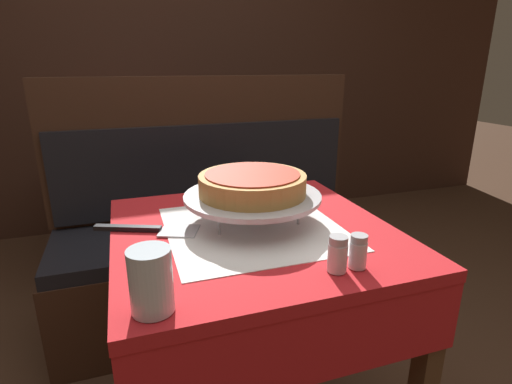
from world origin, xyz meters
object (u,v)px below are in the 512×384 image
water_glass_near (151,281)px  pizza_pan_stand (252,197)px  deep_dish_pizza (252,184)px  dining_table_front (253,268)px  salt_shaker (338,254)px  napkin_holder (233,179)px  condiment_caddy (130,126)px  pepper_shaker (358,251)px  dining_table_rear (132,151)px  pizza_server (149,229)px  booth_bench (217,251)px

water_glass_near → pizza_pan_stand: bearing=49.2°
pizza_pan_stand → deep_dish_pizza: deep_dish_pizza is taller
dining_table_front → water_glass_near: water_glass_near is taller
salt_shaker → napkin_holder: bearing=95.8°
condiment_caddy → pizza_pan_stand: bearing=-80.0°
pizza_pan_stand → salt_shaker: (0.08, -0.32, -0.03)m
pepper_shaker → napkin_holder: napkin_holder is taller
dining_table_rear → napkin_holder: bearing=-77.0°
deep_dish_pizza → water_glass_near: 0.46m
pizza_server → pepper_shaker: bearing=-40.2°
pepper_shaker → salt_shaker: bearing=180.0°
napkin_holder → pepper_shaker: bearing=-79.6°
napkin_holder → booth_bench: bearing=85.5°
dining_table_front → napkin_holder: bearing=83.9°
dining_table_front → dining_table_rear: dining_table_rear is taller
dining_table_rear → pizza_pan_stand: 1.57m
pepper_shaker → condiment_caddy: size_ratio=0.41×
pizza_server → napkin_holder: size_ratio=2.71×
dining_table_front → deep_dish_pizza: (0.01, 0.05, 0.23)m
water_glass_near → napkin_holder: (0.32, 0.61, -0.01)m
dining_table_rear → water_glass_near: water_glass_near is taller
deep_dish_pizza → pizza_server: 0.30m
dining_table_front → salt_shaker: (0.09, -0.28, 0.16)m
booth_bench → dining_table_rear: bearing=112.1°
deep_dish_pizza → booth_bench: bearing=85.6°
dining_table_rear → condiment_caddy: bearing=-80.2°
condiment_caddy → pepper_shaker: bearing=-77.8°
booth_bench → water_glass_near: 1.24m
pizza_pan_stand → napkin_holder: (0.02, 0.27, -0.02)m
deep_dish_pizza → condiment_caddy: bearing=100.0°
pizza_pan_stand → salt_shaker: 0.34m
booth_bench → water_glass_near: size_ratio=12.46×
deep_dish_pizza → water_glass_near: bearing=-130.8°
deep_dish_pizza → condiment_caddy: condiment_caddy is taller
pizza_pan_stand → pizza_server: pizza_pan_stand is taller
dining_table_front → water_glass_near: size_ratio=6.56×
dining_table_rear → napkin_holder: 1.31m
pizza_server → salt_shaker: 0.50m
deep_dish_pizza → napkin_holder: (0.02, 0.27, -0.06)m
dining_table_front → water_glass_near: (-0.28, -0.30, 0.18)m
water_glass_near → condiment_caddy: 1.87m
condiment_caddy → pizza_server: bearing=-90.3°
dining_table_front → pizza_server: bearing=165.8°
dining_table_rear → pepper_shaker: bearing=-77.8°
salt_shaker → napkin_holder: (-0.06, 0.59, 0.01)m
condiment_caddy → salt_shaker: bearing=-79.3°
deep_dish_pizza → pizza_server: (-0.28, 0.02, -0.10)m
water_glass_near → condiment_caddy: (0.03, 1.87, -0.00)m
salt_shaker → condiment_caddy: (-0.35, 1.85, 0.02)m
pizza_pan_stand → pizza_server: (-0.28, 0.02, -0.06)m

